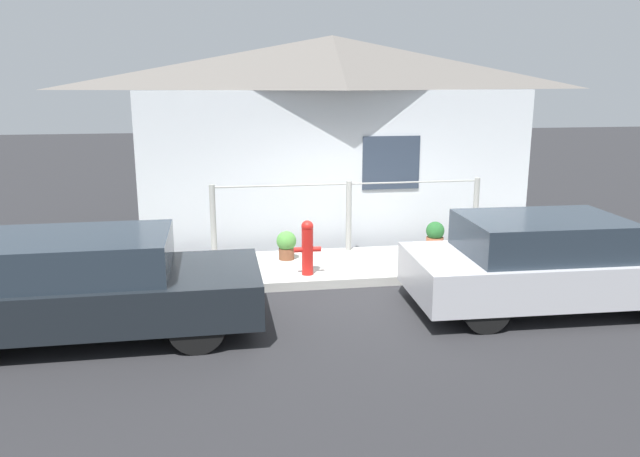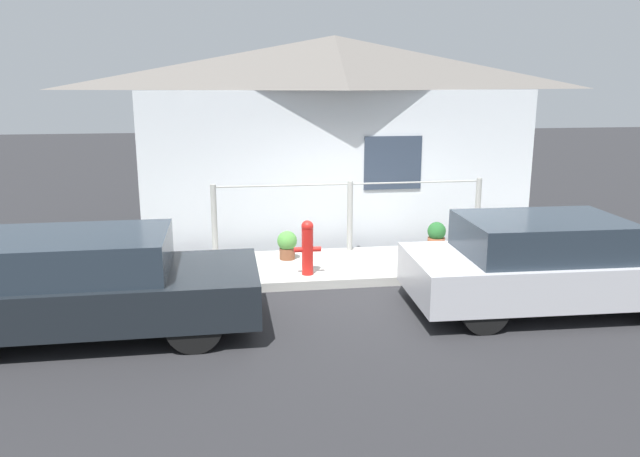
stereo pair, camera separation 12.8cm
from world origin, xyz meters
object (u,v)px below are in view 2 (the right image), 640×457
object	(u,v)px
car_right	(548,264)
potted_plant_by_fence	(107,248)
potted_plant_corner	(436,235)
potted_plant_near_hydrant	(287,244)
car_left	(85,284)
fire_hydrant	(307,246)

from	to	relation	value
car_right	potted_plant_by_fence	size ratio (longest dim) A/B	8.76
potted_plant_corner	potted_plant_near_hydrant	bearing A→B (deg)	-174.61
potted_plant_near_hydrant	potted_plant_corner	xyz separation A→B (m)	(2.75, 0.26, -0.01)
car_left	potted_plant_near_hydrant	size ratio (longest dim) A/B	8.52
car_left	car_right	bearing A→B (deg)	-0.44
fire_hydrant	potted_plant_by_fence	bearing A→B (deg)	160.53
car_left	fire_hydrant	distance (m)	3.42
potted_plant_corner	fire_hydrant	bearing A→B (deg)	-155.09
potted_plant_corner	car_right	bearing A→B (deg)	-76.83
car_right	fire_hydrant	xyz separation A→B (m)	(-3.17, 1.62, -0.06)
car_left	fire_hydrant	world-z (taller)	car_left
fire_hydrant	potted_plant_near_hydrant	xyz separation A→B (m)	(-0.24, 0.91, -0.19)
car_right	potted_plant_corner	size ratio (longest dim) A/B	7.95
car_right	potted_plant_near_hydrant	size ratio (longest dim) A/B	8.05
fire_hydrant	potted_plant_corner	size ratio (longest dim) A/B	1.75
fire_hydrant	potted_plant_near_hydrant	bearing A→B (deg)	104.60
car_right	potted_plant_by_fence	xyz separation A→B (m)	(-6.42, 2.77, -0.27)
potted_plant_by_fence	potted_plant_corner	size ratio (longest dim) A/B	0.91
fire_hydrant	potted_plant_corner	bearing A→B (deg)	24.91
potted_plant_by_fence	potted_plant_corner	xyz separation A→B (m)	(5.77, 0.02, -0.00)
car_left	potted_plant_by_fence	bearing A→B (deg)	94.66
fire_hydrant	potted_plant_corner	xyz separation A→B (m)	(2.51, 1.17, -0.21)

